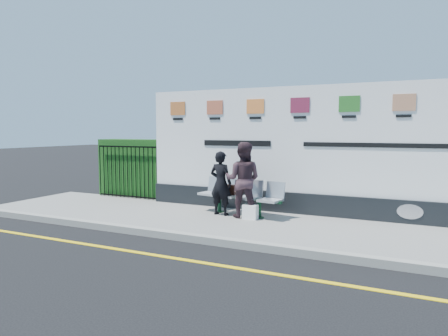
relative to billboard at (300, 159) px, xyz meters
name	(u,v)px	position (x,y,z in m)	size (l,w,h in m)	color
ground	(206,263)	(-0.50, -3.85, -1.42)	(80.00, 80.00, 0.00)	black
pavement	(260,226)	(-0.50, -1.35, -1.36)	(14.00, 3.00, 0.12)	gray
kerb	(231,243)	(-0.50, -2.85, -1.35)	(14.00, 0.18, 0.14)	gray
yellow_line	(206,263)	(-0.50, -3.85, -1.42)	(14.00, 0.10, 0.01)	yellow
billboard	(300,159)	(0.00, 0.00, 0.00)	(8.00, 0.30, 3.00)	black
hedge	(137,168)	(-5.08, 0.45, -0.45)	(2.35, 0.70, 1.70)	#194B17
railing	(128,172)	(-5.08, 0.00, -0.53)	(2.05, 0.06, 1.54)	black
bench	(239,205)	(-1.22, -0.80, -1.07)	(2.12, 0.55, 0.45)	silver
woman_left	(221,183)	(-1.61, -0.97, -0.55)	(0.54, 0.36, 1.49)	black
woman_right	(243,180)	(-1.05, -0.98, -0.44)	(0.83, 0.65, 1.71)	#39252C
handbag_brown	(229,190)	(-1.50, -0.75, -0.73)	(0.30, 0.13, 0.24)	black
carrier_bag_white	(250,212)	(-0.81, -1.11, -1.14)	(0.32, 0.19, 0.32)	white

